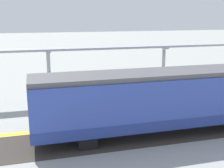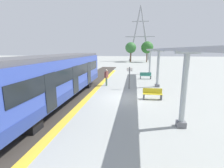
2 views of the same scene
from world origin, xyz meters
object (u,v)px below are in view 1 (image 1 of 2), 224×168
(canopy_pillar_second, at_px, (163,69))
(bench_mid_platform, at_px, (111,93))
(train_near_carriage, at_px, (170,100))
(passenger_waiting_near_edge, at_px, (57,107))
(platform_info_sign, at_px, (72,91))
(canopy_pillar_third, at_px, (49,75))
(bench_near_end, at_px, (217,86))

(canopy_pillar_second, height_order, bench_mid_platform, canopy_pillar_second)
(train_near_carriage, height_order, passenger_waiting_near_edge, train_near_carriage)
(train_near_carriage, relative_size, platform_info_sign, 6.79)
(canopy_pillar_second, bearing_deg, bench_mid_platform, 101.39)
(canopy_pillar_third, bearing_deg, canopy_pillar_second, -90.00)
(train_near_carriage, height_order, platform_info_sign, train_near_carriage)
(canopy_pillar_second, height_order, passenger_waiting_near_edge, canopy_pillar_second)
(canopy_pillar_third, xyz_separation_m, bench_mid_platform, (-0.96, -4.62, -1.48))
(canopy_pillar_second, height_order, bench_near_end, canopy_pillar_second)
(train_near_carriage, xyz_separation_m, passenger_waiting_near_edge, (2.62, 5.91, -0.72))
(passenger_waiting_near_edge, bearing_deg, platform_info_sign, -25.79)
(canopy_pillar_third, bearing_deg, bench_near_end, -94.22)
(train_near_carriage, relative_size, canopy_pillar_third, 3.94)
(canopy_pillar_second, height_order, platform_info_sign, canopy_pillar_second)
(canopy_pillar_second, xyz_separation_m, canopy_pillar_third, (0.00, 9.38, 0.00))
(canopy_pillar_third, height_order, passenger_waiting_near_edge, canopy_pillar_third)
(bench_near_end, xyz_separation_m, platform_info_sign, (-1.87, 12.63, 0.89))
(train_near_carriage, relative_size, bench_mid_platform, 9.95)
(bench_near_end, distance_m, bench_mid_platform, 9.34)
(canopy_pillar_third, height_order, bench_near_end, canopy_pillar_third)
(canopy_pillar_second, relative_size, bench_near_end, 2.52)
(bench_near_end, bearing_deg, platform_info_sign, 98.40)
(platform_info_sign, bearing_deg, canopy_pillar_second, -70.23)
(canopy_pillar_second, xyz_separation_m, passenger_waiting_near_edge, (-5.40, 9.26, -0.80))
(canopy_pillar_third, distance_m, passenger_waiting_near_edge, 5.46)
(bench_near_end, distance_m, passenger_waiting_near_edge, 14.53)
(canopy_pillar_second, distance_m, bench_mid_platform, 5.08)
(train_near_carriage, bearing_deg, bench_mid_platform, 11.31)
(train_near_carriage, distance_m, passenger_waiting_near_edge, 6.51)
(train_near_carriage, distance_m, bench_near_end, 10.66)
(platform_info_sign, bearing_deg, bench_near_end, -81.60)
(passenger_waiting_near_edge, bearing_deg, train_near_carriage, -113.88)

